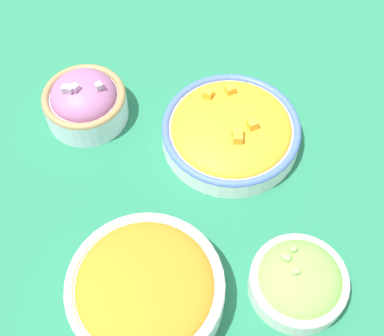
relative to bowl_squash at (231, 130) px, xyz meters
name	(u,v)px	position (x,y,z in m)	size (l,w,h in m)	color
ground_plane	(192,178)	(0.06, -0.07, -0.03)	(3.00, 3.00, 0.00)	#23704C
bowl_squash	(231,130)	(0.00, 0.00, 0.00)	(0.22, 0.22, 0.07)	white
bowl_carrots	(146,289)	(0.24, -0.17, 0.01)	(0.20, 0.20, 0.07)	silver
bowl_lettuce	(299,281)	(0.26, 0.03, 0.00)	(0.13, 0.13, 0.06)	silver
bowl_red_onion	(85,101)	(-0.09, -0.22, 0.01)	(0.13, 0.13, 0.09)	silver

